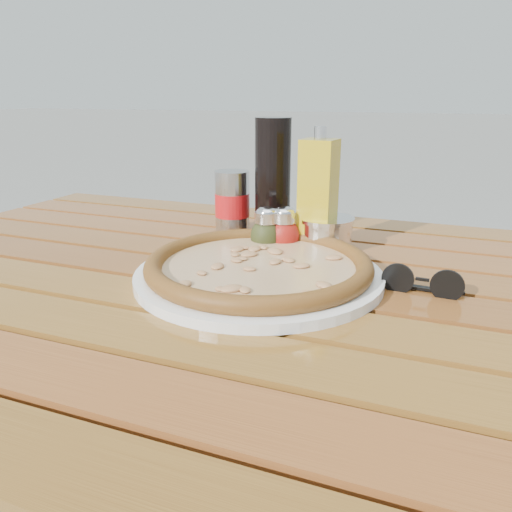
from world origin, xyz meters
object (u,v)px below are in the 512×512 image
(plate, at_px, (259,275))
(oregano_shaker, at_px, (266,231))
(pizza, at_px, (259,265))
(parmesan_tin, at_px, (326,233))
(sunglasses, at_px, (422,283))
(olive_oil_cruet, at_px, (318,196))
(table, at_px, (251,326))
(soda_can, at_px, (232,203))
(pepper_shaker, at_px, (284,231))
(dark_bottle, at_px, (273,179))

(plate, distance_m, oregano_shaker, 0.13)
(pizza, distance_m, parmesan_tin, 0.19)
(parmesan_tin, relative_size, sunglasses, 1.06)
(olive_oil_cruet, bearing_deg, sunglasses, -37.04)
(pizza, xyz_separation_m, parmesan_tin, (0.06, 0.18, 0.01))
(pizza, bearing_deg, table, -162.61)
(oregano_shaker, xyz_separation_m, parmesan_tin, (0.09, 0.05, -0.01))
(soda_can, bearing_deg, sunglasses, -28.37)
(sunglasses, bearing_deg, oregano_shaker, 162.73)
(table, relative_size, plate, 3.89)
(pepper_shaker, height_order, sunglasses, pepper_shaker)
(pepper_shaker, bearing_deg, soda_can, 145.87)
(pizza, distance_m, olive_oil_cruet, 0.19)
(oregano_shaker, bearing_deg, sunglasses, -20.16)
(plate, distance_m, pizza, 0.02)
(table, distance_m, sunglasses, 0.26)
(dark_bottle, distance_m, olive_oil_cruet, 0.12)
(pizza, distance_m, oregano_shaker, 0.13)
(pizza, relative_size, oregano_shaker, 4.79)
(pepper_shaker, xyz_separation_m, dark_bottle, (-0.05, 0.09, 0.07))
(table, distance_m, soda_can, 0.30)
(table, height_order, oregano_shaker, oregano_shaker)
(table, distance_m, pepper_shaker, 0.18)
(plate, relative_size, pizza, 0.92)
(pepper_shaker, height_order, parmesan_tin, pepper_shaker)
(oregano_shaker, relative_size, dark_bottle, 0.37)
(table, height_order, pepper_shaker, pepper_shaker)
(table, bearing_deg, plate, 17.39)
(dark_bottle, relative_size, sunglasses, 1.99)
(olive_oil_cruet, bearing_deg, table, -107.02)
(pizza, distance_m, dark_bottle, 0.25)
(plate, height_order, pepper_shaker, pepper_shaker)
(soda_can, relative_size, olive_oil_cruet, 0.57)
(plate, height_order, dark_bottle, dark_bottle)
(table, bearing_deg, pepper_shaker, 88.60)
(parmesan_tin, xyz_separation_m, sunglasses, (0.17, -0.15, -0.01))
(table, height_order, plate, plate)
(oregano_shaker, xyz_separation_m, dark_bottle, (-0.03, 0.10, 0.07))
(table, xyz_separation_m, olive_oil_cruet, (0.05, 0.17, 0.17))
(olive_oil_cruet, height_order, sunglasses, olive_oil_cruet)
(plate, distance_m, sunglasses, 0.23)
(table, bearing_deg, pizza, 17.39)
(pizza, relative_size, dark_bottle, 1.78)
(pizza, distance_m, sunglasses, 0.23)
(pizza, relative_size, sunglasses, 3.55)
(pizza, bearing_deg, plate, -135.00)
(plate, relative_size, pepper_shaker, 4.39)
(pepper_shaker, xyz_separation_m, oregano_shaker, (-0.03, -0.01, 0.00))
(dark_bottle, bearing_deg, sunglasses, -34.77)
(plate, distance_m, olive_oil_cruet, 0.19)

